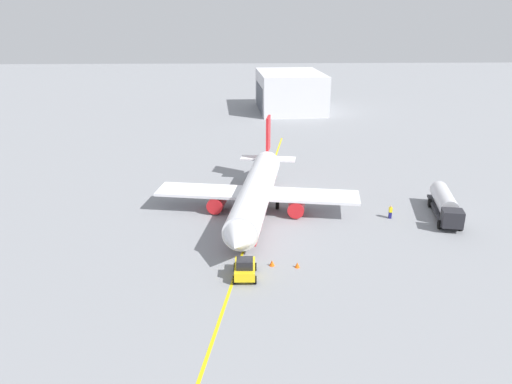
{
  "coord_description": "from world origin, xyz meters",
  "views": [
    {
      "loc": [
        58.64,
        -2.0,
        24.57
      ],
      "look_at": [
        0.0,
        0.0,
        3.0
      ],
      "focal_mm": 34.33,
      "sensor_mm": 36.0,
      "label": 1
    }
  ],
  "objects_px": {
    "airplane": "(256,192)",
    "fuel_tanker": "(445,204)",
    "safety_cone_wingtip": "(272,263)",
    "safety_cone_nose": "(297,265)",
    "pushback_tug": "(245,268)",
    "refueling_worker": "(390,212)"
  },
  "relations": [
    {
      "from": "safety_cone_nose",
      "to": "safety_cone_wingtip",
      "type": "height_order",
      "value": "safety_cone_wingtip"
    },
    {
      "from": "pushback_tug",
      "to": "safety_cone_wingtip",
      "type": "height_order",
      "value": "pushback_tug"
    },
    {
      "from": "airplane",
      "to": "refueling_worker",
      "type": "relative_size",
      "value": 19.61
    },
    {
      "from": "airplane",
      "to": "fuel_tanker",
      "type": "height_order",
      "value": "airplane"
    },
    {
      "from": "safety_cone_nose",
      "to": "refueling_worker",
      "type": "bearing_deg",
      "value": 133.1
    },
    {
      "from": "fuel_tanker",
      "to": "safety_cone_wingtip",
      "type": "relative_size",
      "value": 18.17
    },
    {
      "from": "safety_cone_wingtip",
      "to": "safety_cone_nose",
      "type": "bearing_deg",
      "value": 80.1
    },
    {
      "from": "refueling_worker",
      "to": "safety_cone_nose",
      "type": "relative_size",
      "value": 2.99
    },
    {
      "from": "fuel_tanker",
      "to": "safety_cone_wingtip",
      "type": "height_order",
      "value": "fuel_tanker"
    },
    {
      "from": "airplane",
      "to": "safety_cone_wingtip",
      "type": "relative_size",
      "value": 53.34
    },
    {
      "from": "pushback_tug",
      "to": "safety_cone_wingtip",
      "type": "distance_m",
      "value": 3.68
    },
    {
      "from": "pushback_tug",
      "to": "safety_cone_nose",
      "type": "bearing_deg",
      "value": 108.5
    },
    {
      "from": "safety_cone_wingtip",
      "to": "refueling_worker",
      "type": "bearing_deg",
      "value": 127.07
    },
    {
      "from": "pushback_tug",
      "to": "fuel_tanker",
      "type": "bearing_deg",
      "value": 119.41
    },
    {
      "from": "fuel_tanker",
      "to": "pushback_tug",
      "type": "distance_m",
      "value": 29.45
    },
    {
      "from": "fuel_tanker",
      "to": "pushback_tug",
      "type": "relative_size",
      "value": 3.12
    },
    {
      "from": "fuel_tanker",
      "to": "pushback_tug",
      "type": "xyz_separation_m",
      "value": [
        14.46,
        -25.65,
        -0.73
      ]
    },
    {
      "from": "safety_cone_wingtip",
      "to": "pushback_tug",
      "type": "bearing_deg",
      "value": -51.4
    },
    {
      "from": "refueling_worker",
      "to": "fuel_tanker",
      "type": "bearing_deg",
      "value": 92.2
    },
    {
      "from": "airplane",
      "to": "safety_cone_wingtip",
      "type": "xyz_separation_m",
      "value": [
        14.42,
        1.1,
        -2.45
      ]
    },
    {
      "from": "pushback_tug",
      "to": "refueling_worker",
      "type": "relative_size",
      "value": 2.14
    },
    {
      "from": "refueling_worker",
      "to": "safety_cone_wingtip",
      "type": "height_order",
      "value": "refueling_worker"
    }
  ]
}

